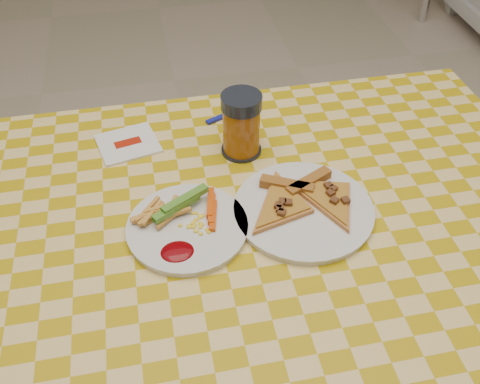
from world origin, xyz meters
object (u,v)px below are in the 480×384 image
Objects in this scene: plate_left at (188,228)px; drink_glass at (241,125)px; plate_right at (303,210)px; table at (245,250)px.

plate_left is 0.26m from drink_glass.
plate_right is at bearing -69.38° from drink_glass.
plate_left and plate_right have the same top height.
plate_right is (0.22, 0.00, 0.00)m from plate_left.
drink_glass is at bearing 80.21° from table.
drink_glass reaches higher than table.
plate_left is 1.57× the size of drink_glass.
drink_glass is (-0.08, 0.21, 0.06)m from plate_right.
table is 0.13m from plate_left.
table is at bearing -99.79° from drink_glass.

